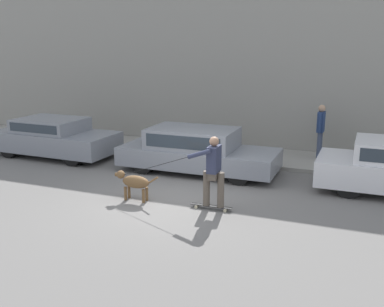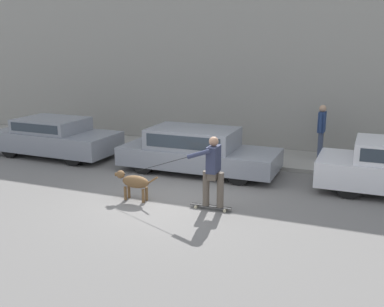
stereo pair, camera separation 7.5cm
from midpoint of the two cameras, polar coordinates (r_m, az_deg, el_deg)
The scene contains 8 objects.
ground_plane at distance 10.79m, azimuth -1.83°, elevation -5.92°, with size 36.00×36.00×0.00m, color slate.
back_wall at distance 15.81m, azimuth 7.10°, elevation 10.47°, with size 32.00×0.30×5.49m.
sidewalk_curb at distance 14.94m, azimuth 5.43°, elevation -0.12°, with size 30.00×2.32×0.11m.
parked_car_0 at distance 15.49m, azimuth -16.81°, elevation 1.97°, with size 4.14×1.91×1.25m.
parked_car_1 at distance 12.96m, azimuth 0.82°, elevation 0.34°, with size 4.57×1.82×1.27m.
dog at distance 10.74m, azimuth -7.17°, elevation -3.60°, with size 1.14×0.31×0.69m.
skateboarder at distance 9.91m, azimuth 2.87°, elevation -1.96°, with size 2.75×0.63×1.68m.
pedestrian_with_bag at distance 14.46m, azimuth 16.26°, elevation 3.01°, with size 0.22×0.66×1.70m.
Camera 2 is at (4.21, -9.25, 3.65)m, focal length 42.00 mm.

